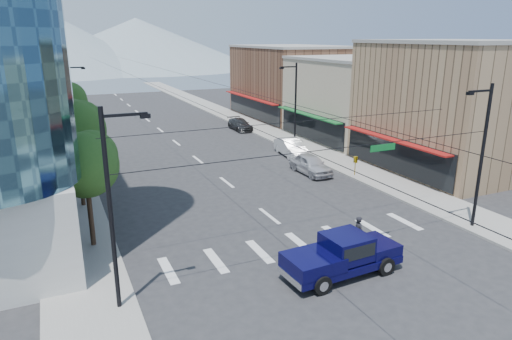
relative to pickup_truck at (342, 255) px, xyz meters
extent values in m
plane|color=#28282B|center=(0.12, 2.50, -1.10)|extent=(160.00, 160.00, 0.00)
cube|color=gray|center=(-11.88, 42.50, -1.03)|extent=(4.00, 120.00, 0.15)
cube|color=gray|center=(12.12, 42.50, -1.03)|extent=(4.00, 120.00, 0.15)
cube|color=#8C6B4C|center=(20.12, 12.50, 4.40)|extent=(12.00, 14.00, 11.00)
cube|color=tan|center=(20.12, 26.50, 3.40)|extent=(12.00, 14.00, 9.00)
cube|color=brown|center=(20.12, 42.50, 3.90)|extent=(12.00, 18.00, 10.00)
cube|color=#8C6B4C|center=(-16.38, 64.50, 7.90)|extent=(4.00, 4.00, 18.00)
cone|color=gray|center=(-14.88, 152.50, 9.90)|extent=(80.00, 80.00, 22.00)
cone|color=gray|center=(20.12, 162.50, 7.90)|extent=(90.00, 90.00, 18.00)
cylinder|color=black|center=(-11.08, 8.50, 1.17)|extent=(0.28, 0.28, 4.55)
sphere|color=#1B4517|center=(-11.08, 8.50, 3.77)|extent=(3.64, 3.64, 3.64)
sphere|color=#1B4517|center=(-10.68, 8.80, 4.17)|extent=(2.86, 2.86, 2.86)
cylinder|color=black|center=(-11.08, 15.50, 1.45)|extent=(0.28, 0.28, 5.11)
sphere|color=#1B4517|center=(-11.08, 15.50, 4.37)|extent=(4.09, 4.09, 4.09)
sphere|color=#1B4517|center=(-10.68, 15.80, 4.77)|extent=(3.21, 3.21, 3.21)
cylinder|color=black|center=(-11.08, 22.50, 1.17)|extent=(0.28, 0.28, 4.55)
sphere|color=#1B4517|center=(-11.08, 22.50, 3.77)|extent=(3.64, 3.64, 3.64)
sphere|color=#1B4517|center=(-10.68, 22.80, 4.17)|extent=(2.86, 2.86, 2.86)
cylinder|color=black|center=(-11.08, 29.50, 1.45)|extent=(0.28, 0.28, 5.11)
sphere|color=#1B4517|center=(-11.08, 29.50, 4.37)|extent=(4.09, 4.09, 4.09)
sphere|color=#1B4517|center=(-10.68, 29.80, 4.77)|extent=(3.21, 3.21, 3.21)
cylinder|color=black|center=(-10.68, 1.50, 3.40)|extent=(0.20, 0.20, 9.00)
cylinder|color=black|center=(10.92, 1.50, 3.40)|extent=(0.20, 0.20, 9.00)
cylinder|color=black|center=(0.12, 1.50, 5.10)|extent=(21.60, 0.04, 0.04)
imported|color=gold|center=(1.62, 1.50, 4.05)|extent=(0.16, 0.20, 1.00)
cube|color=#0C6626|center=(3.32, 1.50, 4.85)|extent=(1.60, 0.06, 0.35)
cylinder|color=black|center=(-10.68, 32.50, 3.40)|extent=(0.20, 0.20, 9.00)
cube|color=black|center=(-9.78, 32.50, 7.50)|extent=(1.80, 0.12, 0.12)
cube|color=black|center=(-8.98, 32.50, 7.40)|extent=(0.40, 0.25, 0.18)
cylinder|color=black|center=(10.92, 24.50, 3.40)|extent=(0.20, 0.20, 9.00)
cube|color=black|center=(10.02, 24.50, 7.50)|extent=(1.80, 0.12, 0.12)
cube|color=black|center=(9.22, 24.50, 7.40)|extent=(0.40, 0.25, 0.18)
cube|color=#09083B|center=(0.02, 0.00, -0.49)|extent=(6.24, 2.56, 0.39)
cube|color=#09083B|center=(2.19, 0.12, -0.04)|extent=(1.90, 2.21, 0.61)
cube|color=#09083B|center=(0.25, 0.01, 0.40)|extent=(2.23, 2.18, 1.23)
cube|color=black|center=(0.25, 0.01, 0.51)|extent=(2.01, 2.20, 0.67)
cube|color=#09083B|center=(-1.76, -0.10, 0.01)|extent=(2.68, 2.37, 0.72)
cube|color=silver|center=(3.08, 0.17, -0.49)|extent=(0.25, 2.12, 0.39)
cube|color=silver|center=(-3.04, -0.17, -0.49)|extent=(0.25, 2.12, 0.33)
cylinder|color=black|center=(2.03, -0.95, -0.63)|extent=(0.95, 0.39, 0.94)
cylinder|color=black|center=(1.91, 1.17, -0.63)|extent=(0.95, 0.39, 0.94)
cylinder|color=black|center=(-1.87, -1.16, -0.63)|extent=(0.95, 0.39, 0.94)
cylinder|color=black|center=(-1.98, 0.95, -0.63)|extent=(0.95, 0.39, 0.94)
imported|color=black|center=(2.62, 2.13, -0.15)|extent=(0.53, 0.74, 1.91)
imported|color=silver|center=(7.72, 15.85, -0.26)|extent=(2.03, 4.97, 1.69)
imported|color=white|center=(9.16, 22.09, -0.25)|extent=(2.33, 5.34, 1.71)
imported|color=#2B2B2D|center=(9.49, 36.24, -0.38)|extent=(2.08, 4.99, 1.44)
camera|label=1|loc=(-12.46, -17.05, 10.51)|focal=32.00mm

